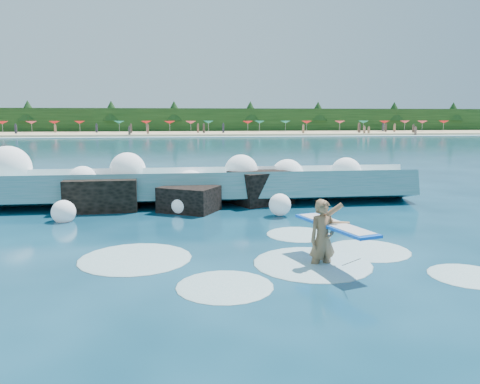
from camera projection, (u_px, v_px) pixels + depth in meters
The scene contains 11 objects.
ground at pixel (187, 259), 10.65m from camera, with size 200.00×200.00×0.00m, color #072B3E.
beach at pixel (177, 133), 86.94m from camera, with size 140.00×20.00×0.40m, color tan.
wet_band at pixel (178, 137), 76.20m from camera, with size 140.00×5.00×0.08m, color silver.
treeline at pixel (177, 121), 96.36m from camera, with size 140.00×4.00×5.00m, color black.
breaking_wave at pixel (162, 187), 17.64m from camera, with size 19.01×2.92×1.64m.
rock_cluster at pixel (178, 195), 16.74m from camera, with size 8.19×3.42×1.41m.
surfer_with_board at pixel (325, 236), 10.08m from camera, with size 1.24×2.94×1.77m.
wave_spray at pixel (144, 176), 17.38m from camera, with size 15.12×4.58×2.25m.
surf_foam at pixel (269, 260), 10.59m from camera, with size 8.94×5.56×0.13m.
beach_umbrellas at pixel (178, 122), 89.06m from camera, with size 109.93×5.99×0.50m.
beachgoers at pixel (215, 129), 84.06m from camera, with size 107.55×11.58×1.93m.
Camera 1 is at (-0.17, -10.34, 3.20)m, focal length 35.00 mm.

